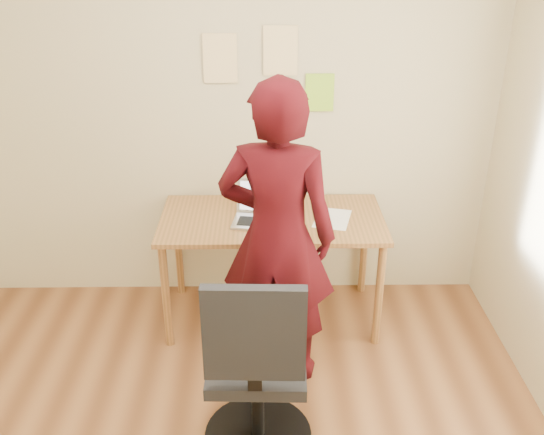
{
  "coord_description": "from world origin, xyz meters",
  "views": [
    {
      "loc": [
        0.24,
        -2.03,
        2.41
      ],
      "look_at": [
        0.28,
        0.95,
        0.95
      ],
      "focal_mm": 40.0,
      "sensor_mm": 36.0,
      "label": 1
    }
  ],
  "objects_px": {
    "desk": "(272,230)",
    "phone": "(294,230)",
    "person": "(277,237)",
    "office_chair": "(257,378)",
    "laptop": "(260,212)"
  },
  "relations": [
    {
      "from": "phone",
      "to": "person",
      "type": "distance_m",
      "value": 0.38
    },
    {
      "from": "laptop",
      "to": "person",
      "type": "height_order",
      "value": "person"
    },
    {
      "from": "desk",
      "to": "phone",
      "type": "xyz_separation_m",
      "value": [
        0.13,
        -0.18,
        0.09
      ]
    },
    {
      "from": "phone",
      "to": "office_chair",
      "type": "distance_m",
      "value": 1.04
    },
    {
      "from": "desk",
      "to": "person",
      "type": "distance_m",
      "value": 0.57
    },
    {
      "from": "phone",
      "to": "person",
      "type": "height_order",
      "value": "person"
    },
    {
      "from": "desk",
      "to": "phone",
      "type": "bearing_deg",
      "value": -55.64
    },
    {
      "from": "laptop",
      "to": "office_chair",
      "type": "xyz_separation_m",
      "value": [
        -0.01,
        -1.13,
        -0.34
      ]
    },
    {
      "from": "desk",
      "to": "person",
      "type": "xyz_separation_m",
      "value": [
        0.02,
        -0.53,
        0.23
      ]
    },
    {
      "from": "office_chair",
      "to": "desk",
      "type": "bearing_deg",
      "value": 87.36
    },
    {
      "from": "laptop",
      "to": "phone",
      "type": "height_order",
      "value": "laptop"
    },
    {
      "from": "phone",
      "to": "person",
      "type": "bearing_deg",
      "value": -95.01
    },
    {
      "from": "desk",
      "to": "person",
      "type": "height_order",
      "value": "person"
    },
    {
      "from": "laptop",
      "to": "phone",
      "type": "relative_size",
      "value": 2.81
    },
    {
      "from": "office_chair",
      "to": "person",
      "type": "xyz_separation_m",
      "value": [
        0.11,
        0.63,
        0.43
      ]
    }
  ]
}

